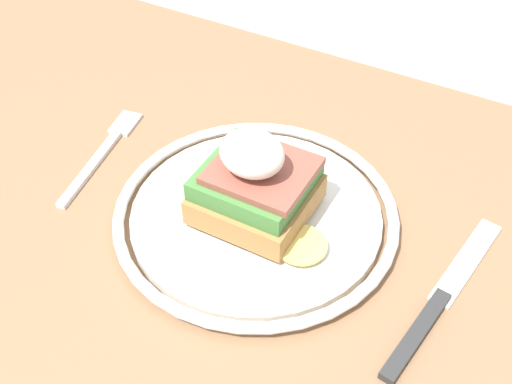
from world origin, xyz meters
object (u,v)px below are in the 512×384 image
object	(u,v)px
sandwich	(256,183)
plate	(256,214)
fork	(104,151)
knife	(436,306)

from	to	relation	value
sandwich	plate	bearing A→B (deg)	140.22
fork	plate	bearing A→B (deg)	-2.79
knife	fork	bearing A→B (deg)	176.13
sandwich	knife	bearing A→B (deg)	-4.88
plate	sandwich	world-z (taller)	sandwich
plate	fork	bearing A→B (deg)	177.21
sandwich	knife	xyz separation A→B (m)	(0.17, -0.01, -0.04)
plate	knife	size ratio (longest dim) A/B	1.30
plate	sandwich	xyz separation A→B (m)	(0.00, -0.00, 0.04)
sandwich	fork	xyz separation A→B (m)	(-0.18, 0.01, -0.04)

